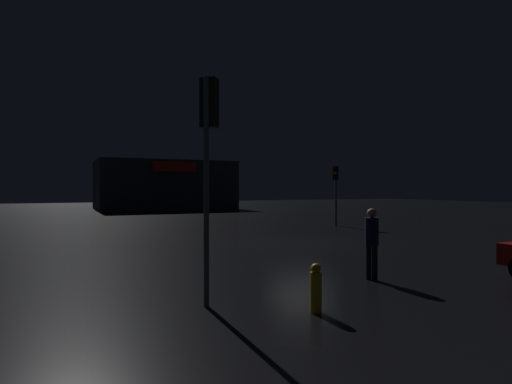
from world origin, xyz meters
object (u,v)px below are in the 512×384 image
traffic_signal_opposite (209,132)px  fire_hydrant (316,288)px  pedestrian (372,238)px  store_building (164,185)px  traffic_signal_main (336,184)px

traffic_signal_opposite → fire_hydrant: size_ratio=4.89×
fire_hydrant → pedestrian: bearing=32.6°
pedestrian → fire_hydrant: 3.45m
fire_hydrant → store_building: bearing=80.6°
pedestrian → fire_hydrant: (-2.86, -1.83, -0.61)m
traffic_signal_main → pedestrian: traffic_signal_main is taller
store_building → pedestrian: store_building is taller
traffic_signal_opposite → fire_hydrant: traffic_signal_opposite is taller
store_building → pedestrian: size_ratio=8.24×
store_building → traffic_signal_opposite: 42.12m
store_building → traffic_signal_opposite: (-8.65, -41.21, 0.71)m
traffic_signal_main → fire_hydrant: size_ratio=4.01×
store_building → fire_hydrant: store_building is taller
traffic_signal_opposite → fire_hydrant: 3.65m
traffic_signal_main → fire_hydrant: 19.05m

